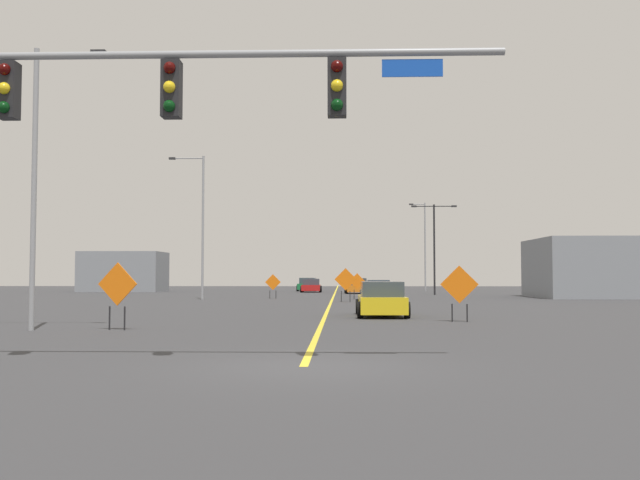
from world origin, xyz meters
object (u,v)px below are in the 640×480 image
(car_yellow_near, at_px, (381,300))
(construction_sign_median_far, at_px, (357,283))
(construction_sign_right_lane, at_px, (346,281))
(car_orange_distant, at_px, (356,286))
(street_lamp_mid_right, at_px, (200,220))
(street_lamp_mid_left, at_px, (424,243))
(car_green_approaching, at_px, (308,285))
(car_red_far, at_px, (311,286))
(traffic_signal_assembly, at_px, (87,108))
(construction_sign_left_lane, at_px, (273,283))
(street_lamp_near_right, at_px, (35,161))
(street_lamp_far_right, at_px, (434,241))
(car_silver_mid, at_px, (377,289))
(construction_sign_right_shoulder, at_px, (459,287))
(construction_sign_median_near, at_px, (117,287))

(car_yellow_near, bearing_deg, construction_sign_median_far, 91.50)
(construction_sign_right_lane, height_order, car_orange_distant, construction_sign_right_lane)
(street_lamp_mid_right, xyz_separation_m, street_lamp_mid_left, (18.39, 26.50, -0.36))
(car_green_approaching, xyz_separation_m, car_red_far, (0.65, -6.14, -0.02))
(traffic_signal_assembly, height_order, car_green_approaching, traffic_signal_assembly)
(construction_sign_left_lane, bearing_deg, street_lamp_near_right, -98.14)
(construction_sign_left_lane, bearing_deg, traffic_signal_assembly, -89.56)
(street_lamp_far_right, bearing_deg, street_lamp_near_right, -113.15)
(car_orange_distant, bearing_deg, car_red_far, 130.63)
(construction_sign_right_lane, relative_size, car_silver_mid, 0.52)
(traffic_signal_assembly, distance_m, car_green_approaching, 64.36)
(car_yellow_near, bearing_deg, street_lamp_near_right, -144.13)
(street_lamp_mid_left, bearing_deg, street_lamp_far_right, -93.05)
(street_lamp_mid_left, xyz_separation_m, construction_sign_left_lane, (-13.60, -24.18, -3.99))
(car_silver_mid, xyz_separation_m, car_orange_distant, (-1.38, 11.18, 0.06))
(street_lamp_mid_left, distance_m, car_red_far, 13.22)
(construction_sign_right_shoulder, distance_m, car_orange_distant, 40.52)
(car_yellow_near, bearing_deg, construction_sign_median_near, -137.56)
(construction_sign_right_lane, height_order, car_green_approaching, construction_sign_right_lane)
(street_lamp_far_right, bearing_deg, car_green_approaching, 126.04)
(street_lamp_mid_left, distance_m, construction_sign_median_far, 27.00)
(car_yellow_near, bearing_deg, construction_sign_left_lane, 106.49)
(traffic_signal_assembly, bearing_deg, car_silver_mid, 80.01)
(street_lamp_mid_right, xyz_separation_m, car_orange_distant, (11.08, 17.16, -4.78))
(street_lamp_mid_right, distance_m, street_lamp_mid_left, 32.26)
(street_lamp_mid_right, xyz_separation_m, car_yellow_near, (11.34, -19.78, -4.77))
(construction_sign_median_far, bearing_deg, car_silver_mid, 71.97)
(street_lamp_far_right, relative_size, car_red_far, 2.01)
(street_lamp_mid_right, height_order, construction_sign_right_shoulder, street_lamp_mid_right)
(street_lamp_far_right, distance_m, construction_sign_left_lane, 16.75)
(traffic_signal_assembly, bearing_deg, car_red_far, 88.43)
(street_lamp_far_right, distance_m, street_lamp_mid_right, 21.62)
(street_lamp_far_right, distance_m, construction_sign_median_far, 13.89)
(construction_sign_left_lane, distance_m, car_red_far, 20.05)
(traffic_signal_assembly, bearing_deg, construction_sign_right_shoulder, 54.93)
(street_lamp_far_right, relative_size, car_orange_distant, 1.88)
(construction_sign_right_lane, distance_m, car_green_approaching, 32.77)
(car_silver_mid, bearing_deg, car_red_far, 109.49)
(traffic_signal_assembly, relative_size, construction_sign_median_far, 6.75)
(street_lamp_mid_right, bearing_deg, construction_sign_right_lane, -22.40)
(street_lamp_near_right, distance_m, construction_sign_left_lane, 30.49)
(street_lamp_mid_left, height_order, car_orange_distant, street_lamp_mid_left)
(street_lamp_near_right, bearing_deg, construction_sign_right_lane, 68.06)
(street_lamp_far_right, distance_m, car_yellow_near, 33.09)
(street_lamp_mid_left, height_order, construction_sign_right_shoulder, street_lamp_mid_left)
(construction_sign_right_lane, relative_size, construction_sign_right_shoulder, 1.06)
(construction_sign_right_shoulder, bearing_deg, construction_sign_left_lane, 109.59)
(car_orange_distant, bearing_deg, construction_sign_median_far, -90.97)
(street_lamp_far_right, relative_size, construction_sign_right_shoulder, 3.89)
(car_silver_mid, bearing_deg, construction_sign_right_shoulder, -87.16)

